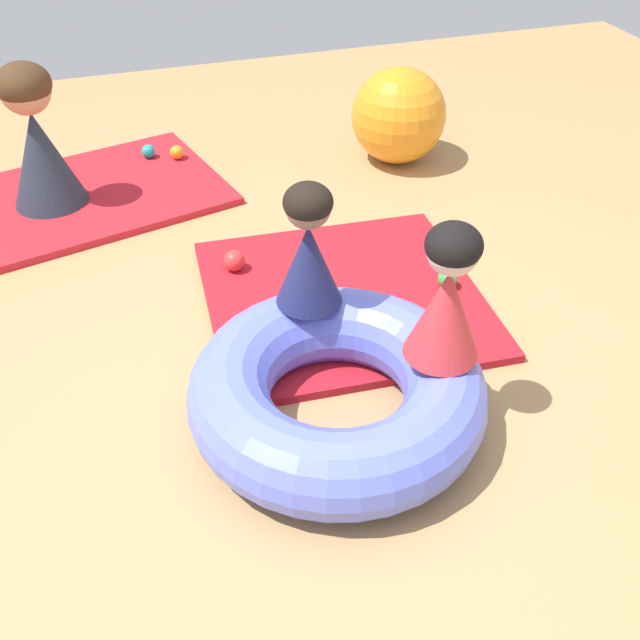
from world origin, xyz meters
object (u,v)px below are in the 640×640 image
child_in_red (447,294)px  play_ball_pink (299,315)px  inflatable_cushion (337,391)px  play_ball_teal (148,151)px  play_ball_orange (177,152)px  exercise_ball_large (399,115)px  child_in_navy (309,247)px  play_ball_yellow (279,344)px  play_ball_red (234,261)px  adult_seated (37,138)px  play_ball_green (447,279)px

child_in_red → play_ball_pink: size_ratio=7.36×
inflatable_cushion → play_ball_teal: size_ratio=13.67×
play_ball_orange → exercise_ball_large: bearing=-14.7°
child_in_red → play_ball_pink: child_in_red is taller
child_in_navy → inflatable_cushion: bearing=-7.1°
play_ball_orange → inflatable_cushion: bearing=-84.7°
play_ball_yellow → exercise_ball_large: size_ratio=0.11×
child_in_red → play_ball_teal: size_ratio=6.56×
play_ball_orange → play_ball_red: bearing=-87.1°
play_ball_yellow → play_ball_teal: play_ball_teal is taller
child_in_red → play_ball_yellow: size_ratio=8.27×
adult_seated → play_ball_teal: 0.76m
child_in_red → play_ball_red: child_in_red is taller
child_in_navy → adult_seated: 1.90m
play_ball_green → play_ball_pink: play_ball_green is taller
child_in_navy → play_ball_pink: bearing=170.5°
play_ball_red → play_ball_pink: size_ratio=1.42×
exercise_ball_large → child_in_red: bearing=-108.9°
play_ball_red → adult_seated: bearing=129.9°
inflatable_cushion → play_ball_pink: bearing=87.6°
inflatable_cushion → play_ball_orange: 2.32m
child_in_navy → play_ball_orange: child_in_navy is taller
play_ball_pink → play_ball_teal: play_ball_teal is taller
inflatable_cushion → play_ball_green: size_ratio=12.18×
play_ball_red → play_ball_yellow: 0.63m
adult_seated → play_ball_red: 1.28m
play_ball_pink → inflatable_cushion: bearing=-92.4°
play_ball_red → play_ball_teal: 1.35m
play_ball_yellow → adult_seated: bearing=117.9°
play_ball_yellow → play_ball_orange: size_ratio=0.76×
child_in_navy → child_in_red: bearing=32.9°
child_in_red → play_ball_yellow: 0.83m
adult_seated → play_ball_green: bearing=-32.9°
inflatable_cushion → play_ball_green: (0.74, 0.61, -0.07)m
child_in_red → exercise_ball_large: 2.18m
adult_seated → play_ball_green: 2.21m
play_ball_orange → exercise_ball_large: size_ratio=0.15×
play_ball_green → play_ball_yellow: 0.87m
play_ball_red → exercise_ball_large: 1.54m
inflatable_cushion → play_ball_pink: (0.02, 0.57, -0.08)m
play_ball_teal → inflatable_cushion: bearing=-81.1°
play_ball_yellow → play_ball_red: bearing=93.8°
play_ball_pink → child_in_red: bearing=-62.4°
play_ball_red → play_ball_green: play_ball_red is taller
child_in_red → inflatable_cushion: bearing=48.5°
child_in_red → play_ball_orange: child_in_red is taller
play_ball_yellow → play_ball_pink: 0.20m
child_in_red → play_ball_pink: bearing=-2.5°
play_ball_green → exercise_ball_large: size_ratio=0.16×
child_in_red → child_in_navy: child_in_red is taller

